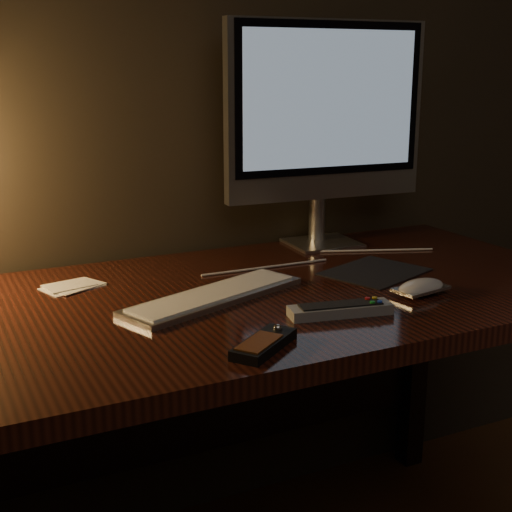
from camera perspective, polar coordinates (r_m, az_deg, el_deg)
name	(u,v)px	position (r m, az deg, el deg)	size (l,w,h in m)	color
desk	(219,342)	(1.57, -2.96, -6.92)	(1.60, 0.75, 0.75)	#34130B
monitor	(327,115)	(1.84, 5.66, 11.13)	(0.54, 0.17, 0.57)	silver
keyboard	(214,295)	(1.44, -3.39, -3.17)	(0.41, 0.11, 0.02)	silver
mousepad	(375,272)	(1.65, 9.47, -1.25)	(0.22, 0.18, 0.00)	black
mouse	(421,289)	(1.51, 13.05, -2.61)	(0.12, 0.06, 0.02)	white
media_remote	(264,343)	(1.19, 0.64, -7.01)	(0.15, 0.13, 0.03)	black
tv_remote	(340,309)	(1.36, 6.77, -4.26)	(0.20, 0.09, 0.03)	#969A9C
papers	(72,286)	(1.57, -14.49, -2.36)	(0.12, 0.08, 0.01)	white
cable	(325,260)	(1.73, 5.56, -0.29)	(0.01, 0.01, 0.62)	white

